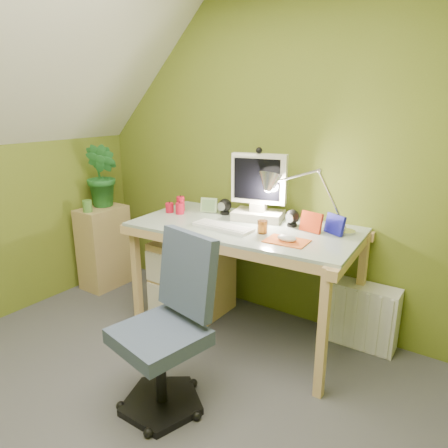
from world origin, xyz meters
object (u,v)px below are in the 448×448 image
Objects in this scene: monitor at (259,182)px; side_ledge at (104,247)px; desk_lamp at (322,186)px; radiator at (364,316)px; desk at (244,280)px; potted_plant at (103,176)px; task_chair at (159,336)px.

monitor is 1.62m from side_ledge.
desk_lamp is 0.94m from radiator.
radiator is at bearing 36.02° from desk_lamp.
desk_lamp reaches higher than desk.
desk_lamp is 2.04m from side_ledge.
desk is 0.69m from monitor.
desk is 2.08× the size of side_ledge.
desk_lamp is at bearing 17.83° from desk.
desk_lamp reaches higher than side_ledge.
side_ledge is (-1.89, -0.20, -0.74)m from desk_lamp.
potted_plant is at bearing 171.64° from monitor.
monitor is at bearing 103.24° from task_chair.
monitor reaches higher than desk.
radiator is at bearing 8.78° from side_ledge.
monitor is 0.91× the size of desk_lamp.
monitor is 1.25m from task_chair.
task_chair reaches higher than side_ledge.
monitor is 0.74× the size of side_ledge.
potted_plant reaches higher than task_chair.
potted_plant is at bearing -164.27° from desk_lamp.
monitor is 0.97× the size of potted_plant.
monitor reaches higher than side_ledge.
task_chair is (-0.41, -1.08, -0.66)m from desk_lamp.
desk is at bearing 0.77° from side_ledge.
desk is 0.85m from desk_lamp.
desk is 0.90m from task_chair.
desk_lamp is 1.90m from potted_plant.
desk is 1.72× the size of task_chair.
monitor is 0.45m from desk_lamp.
side_ledge is 0.83× the size of task_chair.
potted_plant is (-1.44, 0.03, 0.59)m from desk.
potted_plant is (0.00, 0.05, 0.63)m from side_ledge.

